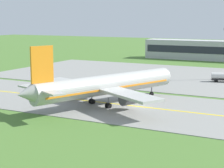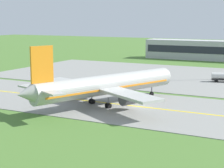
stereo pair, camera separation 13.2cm
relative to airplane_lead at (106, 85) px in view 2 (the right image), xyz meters
The scene contains 6 objects.
ground_plane 7.80m from the airplane_lead, 13.43° to the left, with size 500.00×500.00×0.00m, color #47702D.
taxiway_strip 7.77m from the airplane_lead, 13.43° to the left, with size 240.00×28.00×0.10m, color gray.
taxiway_centreline 7.74m from the airplane_lead, 13.43° to the left, with size 220.00×0.60×0.01m, color yellow.
airplane_lead is the anchor object (origin of this frame).
service_truck_baggage 42.71m from the airplane_lead, 69.24° to the left, with size 6.34×3.85×2.65m.
terminal_building 94.81m from the airplane_lead, 91.10° to the left, with size 53.49×9.23×9.35m.
Camera 2 is at (30.17, -69.59, 17.54)m, focal length 62.55 mm.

